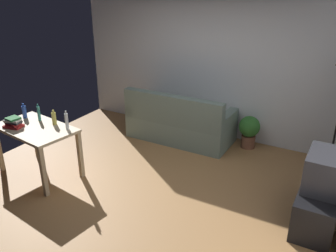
% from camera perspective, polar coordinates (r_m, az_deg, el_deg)
% --- Properties ---
extents(ground_plane, '(5.20, 4.40, 0.02)m').
position_cam_1_polar(ground_plane, '(5.14, -3.76, -9.54)').
color(ground_plane, '#9E7042').
extents(wall_rear, '(5.20, 0.10, 2.70)m').
position_cam_1_polar(wall_rear, '(6.43, 6.75, 10.32)').
color(wall_rear, silver).
rests_on(wall_rear, ground_plane).
extents(couch, '(1.85, 0.84, 0.92)m').
position_cam_1_polar(couch, '(6.33, 1.82, 0.33)').
color(couch, slate).
rests_on(couch, ground_plane).
extents(tv_stand, '(0.44, 1.10, 0.48)m').
position_cam_1_polar(tv_stand, '(4.68, 23.08, -11.56)').
color(tv_stand, black).
rests_on(tv_stand, ground_plane).
extents(tv, '(0.41, 0.60, 0.44)m').
position_cam_1_polar(tv, '(4.44, 24.04, -6.65)').
color(tv, '#2D2D33').
rests_on(tv, tv_stand).
extents(desk, '(1.29, 0.86, 0.76)m').
position_cam_1_polar(desk, '(5.44, -20.58, -1.22)').
color(desk, '#C6B28E').
rests_on(desk, ground_plane).
extents(potted_plant, '(0.36, 0.36, 0.57)m').
position_cam_1_polar(potted_plant, '(6.19, 12.99, -0.58)').
color(potted_plant, brown).
rests_on(potted_plant, ground_plane).
extents(bottle_blue, '(0.07, 0.07, 0.23)m').
position_cam_1_polar(bottle_blue, '(5.78, -22.24, 2.16)').
color(bottle_blue, '#2347A3').
rests_on(bottle_blue, desk).
extents(bottle_tall, '(0.04, 0.04, 0.26)m').
position_cam_1_polar(bottle_tall, '(5.58, -20.17, 1.94)').
color(bottle_tall, teal).
rests_on(bottle_tall, desk).
extents(bottle_squat, '(0.06, 0.06, 0.22)m').
position_cam_1_polar(bottle_squat, '(5.37, -17.96, 1.20)').
color(bottle_squat, '#BCB24C').
rests_on(bottle_squat, desk).
extents(bottle_clear, '(0.05, 0.05, 0.28)m').
position_cam_1_polar(bottle_clear, '(5.13, -16.06, 0.74)').
color(bottle_clear, silver).
rests_on(bottle_clear, desk).
extents(book_stack, '(0.28, 0.22, 0.14)m').
position_cam_1_polar(book_stack, '(5.49, -23.76, 0.47)').
color(book_stack, maroon).
rests_on(book_stack, desk).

